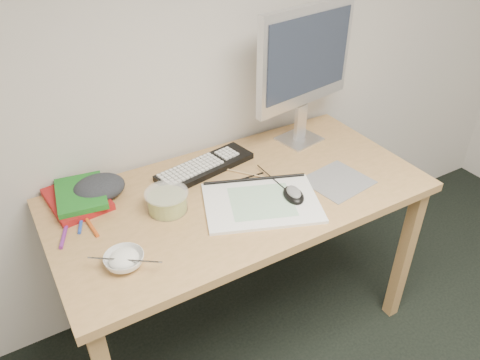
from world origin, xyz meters
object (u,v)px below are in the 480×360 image
at_px(keyboard, 205,167).
at_px(rice_bowl, 124,260).
at_px(monitor, 305,60).
at_px(desk, 240,209).
at_px(sketchpad, 262,203).

relative_size(keyboard, rice_bowl, 3.34).
distance_m(keyboard, rice_bowl, 0.58).
relative_size(monitor, rice_bowl, 4.75).
bearing_deg(desk, keyboard, 102.25).
bearing_deg(rice_bowl, keyboard, 38.21).
bearing_deg(monitor, sketchpad, -151.61).
height_order(desk, sketchpad, sketchpad).
relative_size(desk, monitor, 2.41).
xyz_separation_m(sketchpad, monitor, (0.40, 0.32, 0.36)).
relative_size(desk, rice_bowl, 11.44).
relative_size(desk, keyboard, 3.43).
distance_m(desk, keyboard, 0.23).
distance_m(desk, monitor, 0.65).
relative_size(desk, sketchpad, 3.43).
bearing_deg(monitor, rice_bowl, -168.39).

